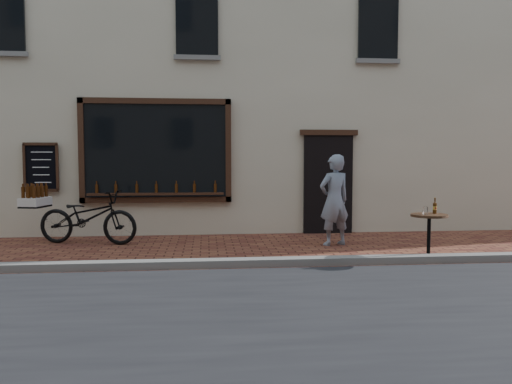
{
  "coord_description": "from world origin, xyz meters",
  "views": [
    {
      "loc": [
        -0.82,
        -7.51,
        1.71
      ],
      "look_at": [
        0.05,
        1.2,
        1.1
      ],
      "focal_mm": 35.0,
      "sensor_mm": 36.0,
      "label": 1
    }
  ],
  "objects": [
    {
      "name": "kerb",
      "position": [
        0.0,
        0.2,
        0.06
      ],
      "size": [
        90.0,
        0.25,
        0.12
      ],
      "primitive_type": "cube",
      "color": "slate",
      "rests_on": "ground"
    },
    {
      "name": "shop_building",
      "position": [
        0.0,
        6.5,
        5.0
      ],
      "size": [
        28.0,
        6.2,
        10.0
      ],
      "color": "beige",
      "rests_on": "ground"
    },
    {
      "name": "cargo_bicycle",
      "position": [
        -3.19,
        2.56,
        0.54
      ],
      "size": [
        2.41,
        1.18,
        1.13
      ],
      "rotation": [
        0.0,
        0.0,
        1.33
      ],
      "color": "black",
      "rests_on": "ground"
    },
    {
      "name": "pedestrian",
      "position": [
        1.65,
        1.93,
        0.88
      ],
      "size": [
        0.74,
        0.61,
        1.77
      ],
      "primitive_type": "imported",
      "rotation": [
        0.0,
        0.0,
        3.47
      ],
      "color": "gray",
      "rests_on": "ground"
    },
    {
      "name": "ground",
      "position": [
        0.0,
        0.0,
        0.0
      ],
      "size": [
        90.0,
        90.0,
        0.0
      ],
      "primitive_type": "plane",
      "color": "#5C281D",
      "rests_on": "ground"
    },
    {
      "name": "bistro_table",
      "position": [
        2.84,
        0.35,
        0.55
      ],
      "size": [
        0.6,
        0.6,
        1.03
      ],
      "color": "black",
      "rests_on": "ground"
    }
  ]
}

